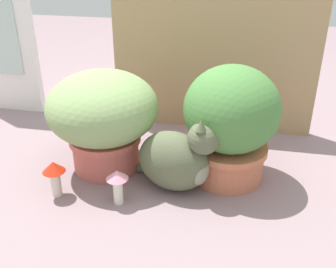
# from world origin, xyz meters

# --- Properties ---
(ground_plane) EXTENTS (6.00, 6.00, 0.00)m
(ground_plane) POSITION_xyz_m (0.00, 0.00, 0.00)
(ground_plane) COLOR gray
(cardboard_backdrop) EXTENTS (0.91, 0.03, 0.73)m
(cardboard_backdrop) POSITION_xyz_m (0.14, 0.52, 0.36)
(cardboard_backdrop) COLOR tan
(cardboard_backdrop) RESTS_ON ground
(grass_planter) EXTENTS (0.41, 0.41, 0.39)m
(grass_planter) POSITION_xyz_m (-0.22, 0.08, 0.22)
(grass_planter) COLOR #C25F54
(grass_planter) RESTS_ON ground
(leafy_planter) EXTENTS (0.34, 0.34, 0.43)m
(leafy_planter) POSITION_xyz_m (0.25, 0.10, 0.23)
(leafy_planter) COLOR #C36B4C
(leafy_planter) RESTS_ON ground
(cat) EXTENTS (0.37, 0.23, 0.32)m
(cat) POSITION_xyz_m (0.08, -0.02, 0.12)
(cat) COLOR #585F43
(cat) RESTS_ON ground
(mushroom_ornament_red) EXTENTS (0.08, 0.08, 0.14)m
(mushroom_ornament_red) POSITION_xyz_m (-0.33, -0.14, 0.09)
(mushroom_ornament_red) COLOR silver
(mushroom_ornament_red) RESTS_ON ground
(mushroom_ornament_pink) EXTENTS (0.08, 0.08, 0.13)m
(mushroom_ornament_pink) POSITION_xyz_m (-0.11, -0.14, 0.09)
(mushroom_ornament_pink) COLOR white
(mushroom_ornament_pink) RESTS_ON ground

